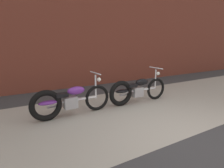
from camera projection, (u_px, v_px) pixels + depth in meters
name	position (u px, v px, depth m)	size (l,w,h in m)	color
ground_plane	(187.00, 138.00, 3.37)	(80.00, 80.00, 0.00)	#38383A
sidewalk_slab	(132.00, 109.00, 4.86)	(36.00, 3.50, 0.01)	#9E998E
brick_building_wall	(83.00, 19.00, 7.19)	(36.00, 0.50, 5.41)	brown
motorcycle_purple	(67.00, 101.00, 4.32)	(2.01, 0.58, 1.03)	black
motorcycle_black	(135.00, 90.00, 5.30)	(2.01, 0.58, 1.03)	black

